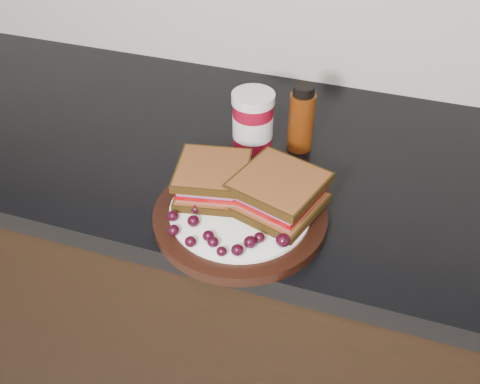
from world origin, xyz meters
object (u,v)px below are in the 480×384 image
(sandwich_left, at_px, (213,180))
(plate, at_px, (240,216))
(condiment_jar, at_px, (253,122))
(oil_bottle, at_px, (301,118))

(sandwich_left, bearing_deg, plate, -36.77)
(plate, relative_size, condiment_jar, 2.42)
(sandwich_left, relative_size, oil_bottle, 0.88)
(plate, relative_size, sandwich_left, 2.42)
(plate, bearing_deg, condiment_jar, 101.78)
(plate, bearing_deg, sandwich_left, 154.06)
(condiment_jar, height_order, oil_bottle, oil_bottle)
(sandwich_left, bearing_deg, condiment_jar, 74.96)
(plate, height_order, sandwich_left, sandwich_left)
(plate, bearing_deg, oil_bottle, 79.53)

